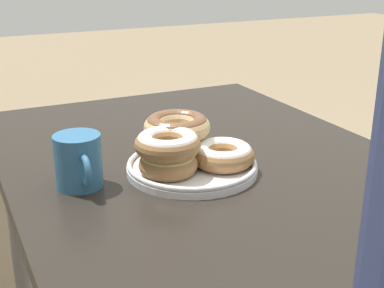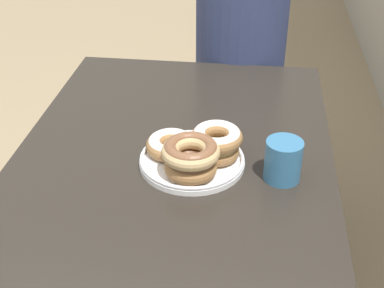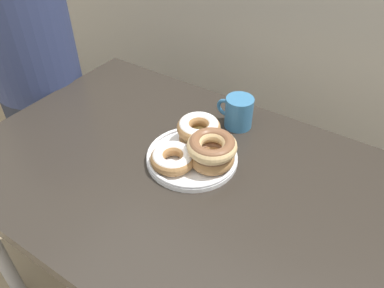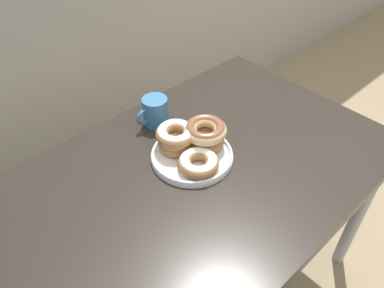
{
  "view_description": "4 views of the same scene",
  "coord_description": "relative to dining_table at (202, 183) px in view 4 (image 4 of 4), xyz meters",
  "views": [
    {
      "loc": [
        -0.89,
        0.63,
        1.15
      ],
      "look_at": [
        0.01,
        0.2,
        0.79
      ],
      "focal_mm": 50.0,
      "sensor_mm": 36.0,
      "label": 1
    },
    {
      "loc": [
        1.1,
        0.33,
        1.49
      ],
      "look_at": [
        0.01,
        0.2,
        0.79
      ],
      "focal_mm": 50.0,
      "sensor_mm": 36.0,
      "label": 2
    },
    {
      "loc": [
        0.45,
        -0.47,
        1.46
      ],
      "look_at": [
        0.01,
        0.2,
        0.79
      ],
      "focal_mm": 35.0,
      "sensor_mm": 36.0,
      "label": 3
    },
    {
      "loc": [
        -0.59,
        -0.44,
        1.56
      ],
      "look_at": [
        0.01,
        0.2,
        0.79
      ],
      "focal_mm": 35.0,
      "sensor_mm": 36.0,
      "label": 4
    }
  ],
  "objects": [
    {
      "name": "dining_table",
      "position": [
        0.0,
        0.0,
        0.0
      ],
      "size": [
        1.24,
        0.82,
        0.73
      ],
      "color": "#28231E",
      "rests_on": "ground_plane"
    },
    {
      "name": "donut_plate",
      "position": [
        0.02,
        0.06,
        0.12
      ],
      "size": [
        0.28,
        0.27,
        0.1
      ],
      "color": "white",
      "rests_on": "dining_table"
    },
    {
      "name": "coffee_mug",
      "position": [
        0.04,
        0.28,
        0.12
      ],
      "size": [
        0.12,
        0.09,
        0.1
      ],
      "color": "teal",
      "rests_on": "dining_table"
    }
  ]
}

